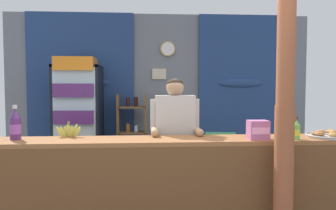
% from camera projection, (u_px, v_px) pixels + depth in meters
% --- Properties ---
extents(ground_plane, '(7.29, 7.29, 0.00)m').
position_uv_depth(ground_plane, '(166.00, 210.00, 3.79)').
color(ground_plane, '#665B51').
extents(back_wall_curtained, '(5.18, 0.22, 2.73)m').
position_uv_depth(back_wall_curtained, '(159.00, 92.00, 5.44)').
color(back_wall_curtained, slate).
rests_on(back_wall_curtained, ground).
extents(stall_counter, '(3.56, 0.45, 0.99)m').
position_uv_depth(stall_counter, '(163.00, 182.00, 2.96)').
color(stall_counter, '#935B33').
rests_on(stall_counter, ground).
extents(timber_post, '(0.19, 0.17, 2.65)m').
position_uv_depth(timber_post, '(285.00, 112.00, 2.70)').
color(timber_post, '#995133').
rests_on(timber_post, ground).
extents(drink_fridge, '(0.70, 0.65, 1.94)m').
position_uv_depth(drink_fridge, '(78.00, 115.00, 4.87)').
color(drink_fridge, black).
rests_on(drink_fridge, ground).
extents(bottle_shelf_rack, '(0.48, 0.28, 1.37)m').
position_uv_depth(bottle_shelf_rack, '(132.00, 135.00, 5.09)').
color(bottle_shelf_rack, brown).
rests_on(bottle_shelf_rack, ground).
extents(plastic_lawn_chair, '(0.51, 0.51, 0.86)m').
position_uv_depth(plastic_lawn_chair, '(220.00, 157.00, 4.51)').
color(plastic_lawn_chair, '#4CC675').
rests_on(plastic_lawn_chair, ground).
extents(shopkeeper, '(0.53, 0.42, 1.58)m').
position_uv_depth(shopkeeper, '(175.00, 132.00, 3.41)').
color(shopkeeper, '#28282D').
rests_on(shopkeeper, ground).
extents(soda_bottle_grape_soda, '(0.10, 0.10, 0.33)m').
position_uv_depth(soda_bottle_grape_soda, '(15.00, 125.00, 2.97)').
color(soda_bottle_grape_soda, '#56286B').
rests_on(soda_bottle_grape_soda, stall_counter).
extents(soda_bottle_lime_soda, '(0.08, 0.08, 0.22)m').
position_uv_depth(soda_bottle_lime_soda, '(296.00, 130.00, 2.98)').
color(soda_bottle_lime_soda, '#75C64C').
rests_on(soda_bottle_lime_soda, stall_counter).
extents(snack_box_wafer, '(0.19, 0.16, 0.18)m').
position_uv_depth(snack_box_wafer, '(258.00, 130.00, 2.99)').
color(snack_box_wafer, '#B76699').
rests_on(snack_box_wafer, stall_counter).
extents(pastry_tray, '(0.42, 0.42, 0.07)m').
position_uv_depth(pastry_tray, '(328.00, 135.00, 3.13)').
color(pastry_tray, '#BCBCC1').
rests_on(pastry_tray, stall_counter).
extents(banana_bunch, '(0.27, 0.05, 0.16)m').
position_uv_depth(banana_bunch, '(69.00, 131.00, 3.14)').
color(banana_bunch, '#CCC14C').
rests_on(banana_bunch, stall_counter).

